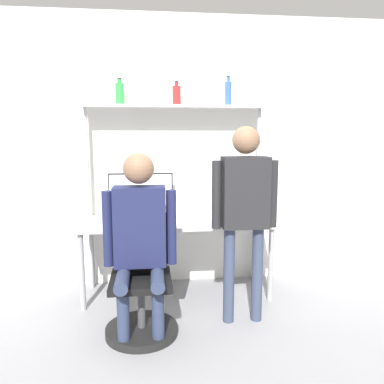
# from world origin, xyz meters

# --- Properties ---
(ground_plane) EXTENTS (12.00, 12.00, 0.00)m
(ground_plane) POSITION_xyz_m (0.00, 0.00, 0.00)
(ground_plane) COLOR gray
(wall_back) EXTENTS (8.00, 0.06, 2.70)m
(wall_back) POSITION_xyz_m (0.00, 0.71, 1.35)
(wall_back) COLOR white
(wall_back) RESTS_ON ground_plane
(desk) EXTENTS (1.81, 0.66, 0.73)m
(desk) POSITION_xyz_m (0.00, 0.35, 0.65)
(desk) COLOR silver
(desk) RESTS_ON ground_plane
(shelf_unit) EXTENTS (1.72, 0.22, 1.81)m
(shelf_unit) POSITION_xyz_m (0.00, 0.56, 1.51)
(shelf_unit) COLOR silver
(shelf_unit) RESTS_ON ground_plane
(monitor) EXTENTS (0.62, 0.18, 0.44)m
(monitor) POSITION_xyz_m (-0.34, 0.52, 0.97)
(monitor) COLOR black
(monitor) RESTS_ON desk
(laptop) EXTENTS (0.33, 0.22, 0.21)m
(laptop) POSITION_xyz_m (-0.36, 0.23, 0.79)
(laptop) COLOR #BCBCC1
(laptop) RESTS_ON desk
(cell_phone) EXTENTS (0.07, 0.15, 0.01)m
(cell_phone) POSITION_xyz_m (-0.06, 0.15, 0.73)
(cell_phone) COLOR silver
(cell_phone) RESTS_ON desk
(office_chair) EXTENTS (0.56, 0.56, 0.91)m
(office_chair) POSITION_xyz_m (-0.32, -0.34, 0.28)
(office_chair) COLOR black
(office_chair) RESTS_ON ground_plane
(person_seated) EXTENTS (0.55, 0.47, 1.40)m
(person_seated) POSITION_xyz_m (-0.32, -0.39, 0.83)
(person_seated) COLOR #2D3856
(person_seated) RESTS_ON ground_plane
(person_standing) EXTENTS (0.53, 0.22, 1.60)m
(person_standing) POSITION_xyz_m (0.50, -0.26, 1.01)
(person_standing) COLOR #38425B
(person_standing) RESTS_ON ground_plane
(bottle_blue) EXTENTS (0.07, 0.07, 0.28)m
(bottle_blue) POSITION_xyz_m (0.53, 0.56, 1.93)
(bottle_blue) COLOR #335999
(bottle_blue) RESTS_ON shelf_unit
(bottle_green) EXTENTS (0.08, 0.08, 0.25)m
(bottle_green) POSITION_xyz_m (-0.51, 0.56, 1.92)
(bottle_green) COLOR #2D8C3F
(bottle_green) RESTS_ON shelf_unit
(bottle_red) EXTENTS (0.08, 0.08, 0.22)m
(bottle_red) POSITION_xyz_m (0.02, 0.56, 1.91)
(bottle_red) COLOR maroon
(bottle_red) RESTS_ON shelf_unit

